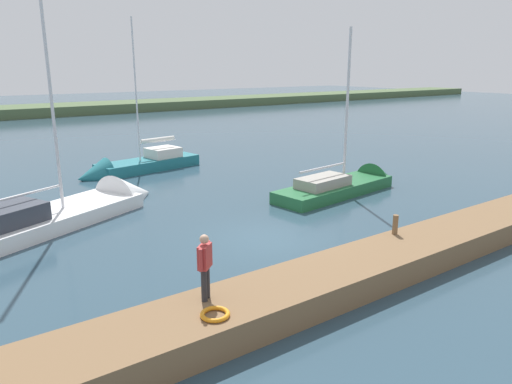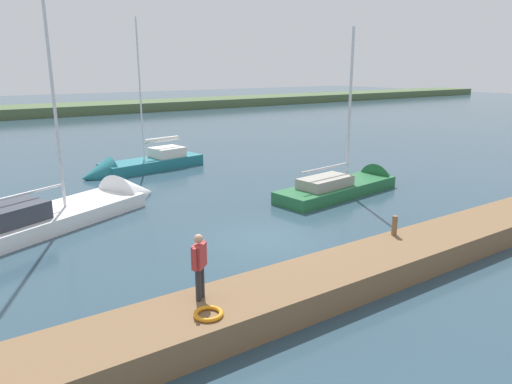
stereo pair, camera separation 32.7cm
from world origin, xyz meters
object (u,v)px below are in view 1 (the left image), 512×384
(sailboat_far_left, at_px, (350,186))
(person_on_dock, at_px, (205,263))
(sailboat_far_right, at_px, (75,214))
(life_ring_buoy, at_px, (215,314))
(mooring_post_near, at_px, (395,225))
(sailboat_behind_pier, at_px, (133,168))

(sailboat_far_left, distance_m, person_on_dock, 14.34)
(sailboat_far_right, relative_size, sailboat_far_left, 1.46)
(life_ring_buoy, relative_size, sailboat_far_left, 0.08)
(mooring_post_near, distance_m, sailboat_behind_pier, 17.27)
(sailboat_far_right, bearing_deg, sailboat_behind_pier, 28.18)
(sailboat_behind_pier, bearing_deg, sailboat_far_left, 115.80)
(sailboat_far_left, bearing_deg, life_ring_buoy, -154.94)
(sailboat_behind_pier, distance_m, person_on_dock, 18.21)
(sailboat_behind_pier, xyz_separation_m, person_on_dock, (5.02, 17.44, 1.44))
(person_on_dock, bearing_deg, sailboat_far_left, 79.20)
(mooring_post_near, distance_m, person_on_dock, 7.24)
(sailboat_behind_pier, bearing_deg, sailboat_far_right, 43.42)
(sailboat_behind_pier, height_order, sailboat_far_left, sailboat_behind_pier)
(life_ring_buoy, bearing_deg, person_on_dock, -106.04)
(person_on_dock, bearing_deg, sailboat_far_right, 140.31)
(mooring_post_near, height_order, sailboat_far_left, sailboat_far_left)
(mooring_post_near, bearing_deg, life_ring_buoy, 8.69)
(mooring_post_near, xyz_separation_m, sailboat_behind_pier, (2.19, -17.11, -0.85))
(mooring_post_near, bearing_deg, sailboat_far_left, -127.06)
(sailboat_behind_pier, relative_size, person_on_dock, 5.93)
(sailboat_far_left, bearing_deg, sailboat_behind_pier, 118.23)
(life_ring_buoy, distance_m, sailboat_far_right, 11.32)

